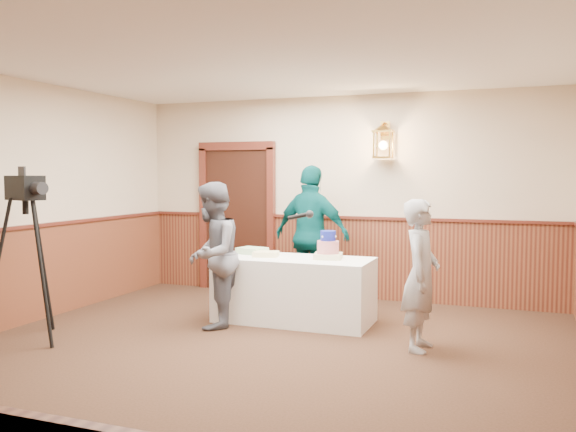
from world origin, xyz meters
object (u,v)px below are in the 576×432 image
object	(u,v)px
sheet_cake_yellow	(266,254)
sheet_cake_green	(252,251)
assistant_p	(312,235)
display_table	(294,290)
interviewer	(212,255)
baker	(421,275)
tv_camera_rig	(27,267)
tiered_cake	(328,248)

from	to	relation	value
sheet_cake_yellow	sheet_cake_green	distance (m)	0.31
assistant_p	sheet_cake_yellow	bearing A→B (deg)	87.35
display_table	interviewer	size ratio (longest dim) A/B	1.10
sheet_cake_yellow	sheet_cake_green	world-z (taller)	sheet_cake_green
baker	sheet_cake_yellow	bearing A→B (deg)	73.93
baker	display_table	bearing A→B (deg)	69.65
sheet_cake_green	assistant_p	bearing A→B (deg)	57.58
sheet_cake_yellow	assistant_p	world-z (taller)	assistant_p
tv_camera_rig	assistant_p	bearing A→B (deg)	69.65
sheet_cake_green	tiered_cake	bearing A→B (deg)	-5.04
tv_camera_rig	sheet_cake_yellow	bearing A→B (deg)	60.42
assistant_p	tv_camera_rig	world-z (taller)	assistant_p
display_table	interviewer	distance (m)	1.05
sheet_cake_green	baker	bearing A→B (deg)	-20.05
sheet_cake_green	assistant_p	world-z (taller)	assistant_p
baker	interviewer	bearing A→B (deg)	90.07
sheet_cake_green	interviewer	xyz separation A→B (m)	(-0.17, -0.71, 0.03)
baker	sheet_cake_green	bearing A→B (deg)	71.81
sheet_cake_green	tv_camera_rig	distance (m)	2.53
sheet_cake_yellow	tv_camera_rig	xyz separation A→B (m)	(-1.94, -1.72, -0.01)
display_table	assistant_p	size ratio (longest dim) A/B	0.98
display_table	sheet_cake_green	distance (m)	0.75
interviewer	assistant_p	size ratio (longest dim) A/B	0.89
sheet_cake_green	interviewer	distance (m)	0.73
baker	assistant_p	world-z (taller)	assistant_p
tiered_cake	sheet_cake_green	world-z (taller)	tiered_cake
display_table	tiered_cake	world-z (taller)	tiered_cake
baker	tv_camera_rig	world-z (taller)	tv_camera_rig
assistant_p	baker	bearing A→B (deg)	148.07
tiered_cake	interviewer	distance (m)	1.32
sheet_cake_green	tv_camera_rig	bearing A→B (deg)	-131.56
display_table	sheet_cake_green	xyz separation A→B (m)	(-0.60, 0.15, 0.41)
sheet_cake_green	baker	world-z (taller)	baker
display_table	sheet_cake_yellow	size ratio (longest dim) A/B	6.20
sheet_cake_green	assistant_p	distance (m)	0.95
display_table	tiered_cake	size ratio (longest dim) A/B	4.88
tv_camera_rig	interviewer	bearing A→B (deg)	56.72
sheet_cake_green	tv_camera_rig	xyz separation A→B (m)	(-1.68, -1.89, -0.02)
sheet_cake_green	tv_camera_rig	world-z (taller)	tv_camera_rig
display_table	tiered_cake	bearing A→B (deg)	9.50
interviewer	assistant_p	distance (m)	1.65
assistant_p	tv_camera_rig	xyz separation A→B (m)	(-2.18, -2.69, -0.15)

